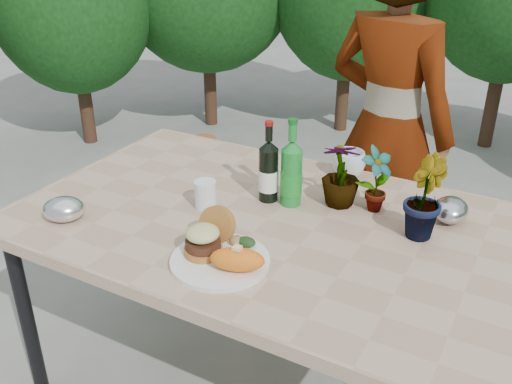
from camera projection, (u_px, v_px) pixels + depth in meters
The scene contains 17 objects.
patio_table at pixel (268, 234), 1.84m from camera, with size 1.60×1.00×0.75m.
shrub_hedge at pixel (422, 16), 2.90m from camera, with size 6.80×5.12×2.22m.
dinner_plate at pixel (220, 261), 1.59m from camera, with size 0.28×0.28×0.01m, color white.
burger_stack at pixel (207, 237), 1.60m from camera, with size 0.11×0.16×0.11m.
sweet_potato at pixel (237, 259), 1.52m from camera, with size 0.15×0.08×0.06m, color orange.
grilled_veg at pixel (242, 241), 1.64m from camera, with size 0.08×0.05×0.03m.
wine_bottle at pixel (269, 172), 1.89m from camera, with size 0.07×0.07×0.28m.
sparkling_water at pixel (291, 174), 1.86m from camera, with size 0.07×0.07×0.30m.
plastic_cup at pixel (205, 195), 1.86m from camera, with size 0.07×0.07×0.10m, color white.
seedling_left at pixel (376, 180), 1.82m from camera, with size 0.12×0.08×0.22m, color #28531C.
seedling_mid at pixel (423, 197), 1.67m from camera, with size 0.14×0.11×0.25m, color #1F551D.
seedling_right at pixel (341, 174), 1.85m from camera, with size 0.13×0.13×0.22m, color #20591E.
blue_bowl at pixel (349, 164), 2.08m from camera, with size 0.12×0.12×0.10m, color silver.
foil_packet_left at pixel (64, 209), 1.79m from camera, with size 0.13×0.11×0.08m, color silver.
foil_packet_right at pixel (451, 210), 1.79m from camera, with size 0.13×0.11×0.08m, color #B1B4B8.
person at pixel (388, 130), 2.40m from camera, with size 0.58×0.38×1.59m, color #A57152.
terracotta_pot at pixel (204, 146), 4.16m from camera, with size 0.17×0.17×0.14m.
Camera 1 is at (0.73, -1.41, 1.64)m, focal length 40.00 mm.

